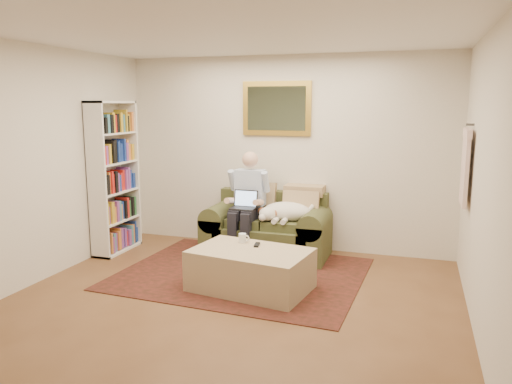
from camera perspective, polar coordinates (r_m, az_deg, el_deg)
The scene contains 12 objects.
room_shell at distance 4.75m, azimuth -3.23°, elevation 2.02°, with size 4.51×5.00×2.61m.
rug at distance 5.91m, azimuth -1.65°, elevation -9.28°, with size 2.74×2.19×0.01m, color black.
sofa at distance 6.57m, azimuth 1.28°, elevation -4.80°, with size 1.61×0.82×0.96m.
seated_man at distance 6.42m, azimuth -1.15°, elevation -1.51°, with size 0.53×0.76×1.35m, color #8CA3D8, non-canonical shape.
laptop at distance 6.35m, azimuth -1.33°, elevation -1.33°, with size 0.31×0.25×0.23m.
sleeping_dog at distance 6.34m, azimuth 3.58°, elevation -2.23°, with size 0.66×0.42×0.25m, color white, non-canonical shape.
ottoman at distance 5.36m, azimuth -0.61°, elevation -8.89°, with size 1.21×0.77×0.44m, color tan.
coffee_mug at distance 5.56m, azimuth -1.57°, elevation -5.28°, with size 0.08×0.08×0.10m, color white.
tv_remote at distance 5.45m, azimuth 0.11°, elevation -6.05°, with size 0.05×0.15×0.02m, color black.
bookshelf at distance 6.86m, azimuth -15.92°, elevation 1.60°, with size 0.28×0.80×2.00m, color white, non-canonical shape.
wall_mirror at distance 6.75m, azimuth 2.36°, elevation 9.52°, with size 0.94×0.04×0.72m.
hanging_shirt at distance 5.68m, azimuth 22.81°, elevation 3.08°, with size 0.06×0.52×0.90m, color #F3D3C9, non-canonical shape.
Camera 1 is at (1.70, -4.03, 1.96)m, focal length 35.00 mm.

